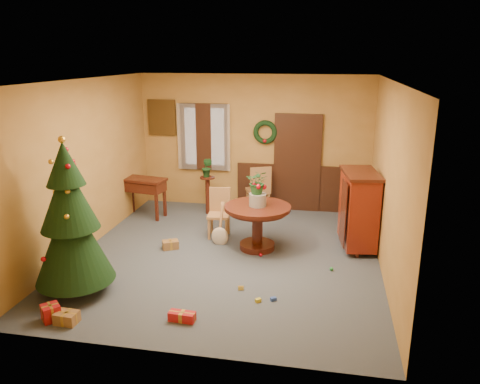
% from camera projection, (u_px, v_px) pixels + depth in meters
% --- Properties ---
extents(room_envelope, '(5.50, 5.50, 5.50)m').
position_uv_depth(room_envelope, '(263.00, 159.00, 10.12)').
color(room_envelope, '#333F4B').
rests_on(room_envelope, ground).
extents(dining_table, '(1.15, 1.15, 0.79)m').
position_uv_depth(dining_table, '(257.00, 219.00, 8.08)').
color(dining_table, black).
rests_on(dining_table, floor).
extents(urn, '(0.30, 0.30, 0.22)m').
position_uv_depth(urn, '(258.00, 200.00, 7.98)').
color(urn, slate).
rests_on(urn, dining_table).
extents(centerpiece_plant, '(0.38, 0.33, 0.42)m').
position_uv_depth(centerpiece_plant, '(258.00, 182.00, 7.89)').
color(centerpiece_plant, '#1E4C23').
rests_on(centerpiece_plant, urn).
extents(chair_near, '(0.43, 0.43, 0.91)m').
position_uv_depth(chair_near, '(219.00, 211.00, 8.70)').
color(chair_near, olive).
rests_on(chair_near, floor).
extents(chair_far, '(0.60, 0.60, 1.05)m').
position_uv_depth(chair_far, '(259.00, 188.00, 9.90)').
color(chair_far, olive).
rests_on(chair_far, floor).
extents(guitar, '(0.35, 0.49, 0.71)m').
position_uv_depth(guitar, '(220.00, 225.00, 8.32)').
color(guitar, beige).
rests_on(guitar, floor).
extents(plant_stand, '(0.31, 0.31, 0.81)m').
position_uv_depth(plant_stand, '(208.00, 191.00, 9.92)').
color(plant_stand, black).
rests_on(plant_stand, floor).
extents(stand_plant, '(0.27, 0.24, 0.41)m').
position_uv_depth(stand_plant, '(207.00, 167.00, 9.78)').
color(stand_plant, '#19471E').
rests_on(stand_plant, plant_stand).
extents(christmas_tree, '(1.10, 1.10, 2.26)m').
position_uv_depth(christmas_tree, '(70.00, 221.00, 6.43)').
color(christmas_tree, '#382111').
rests_on(christmas_tree, floor).
extents(writing_desk, '(1.00, 0.61, 0.83)m').
position_uv_depth(writing_desk, '(143.00, 188.00, 9.71)').
color(writing_desk, black).
rests_on(writing_desk, floor).
extents(sideboard, '(0.71, 1.14, 1.38)m').
position_uv_depth(sideboard, '(359.00, 208.00, 8.08)').
color(sideboard, '#4F0F09').
rests_on(sideboard, floor).
extents(gift_a, '(0.29, 0.22, 0.15)m').
position_uv_depth(gift_a, '(67.00, 318.00, 5.92)').
color(gift_a, brown).
rests_on(gift_a, floor).
extents(gift_b, '(0.30, 0.30, 0.21)m').
position_uv_depth(gift_b, '(51.00, 313.00, 5.98)').
color(gift_b, '#A51619').
rests_on(gift_b, floor).
extents(gift_c, '(0.32, 0.29, 0.15)m').
position_uv_depth(gift_c, '(171.00, 245.00, 8.21)').
color(gift_c, brown).
rests_on(gift_c, floor).
extents(gift_d, '(0.35, 0.16, 0.12)m').
position_uv_depth(gift_d, '(182.00, 316.00, 5.98)').
color(gift_d, '#A51619').
rests_on(gift_d, floor).
extents(toy_a, '(0.09, 0.09, 0.05)m').
position_uv_depth(toy_a, '(273.00, 299.00, 6.47)').
color(toy_a, '#2646A8').
rests_on(toy_a, floor).
extents(toy_b, '(0.06, 0.06, 0.06)m').
position_uv_depth(toy_b, '(331.00, 269.00, 7.37)').
color(toy_b, '#24853E').
rests_on(toy_b, floor).
extents(toy_c, '(0.09, 0.09, 0.05)m').
position_uv_depth(toy_c, '(258.00, 300.00, 6.44)').
color(toy_c, gold).
rests_on(toy_c, floor).
extents(toy_d, '(0.06, 0.06, 0.06)m').
position_uv_depth(toy_d, '(261.00, 255.00, 7.89)').
color(toy_d, red).
rests_on(toy_d, floor).
extents(toy_e, '(0.09, 0.07, 0.05)m').
position_uv_depth(toy_e, '(241.00, 288.00, 6.78)').
color(toy_e, yellow).
rests_on(toy_e, floor).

